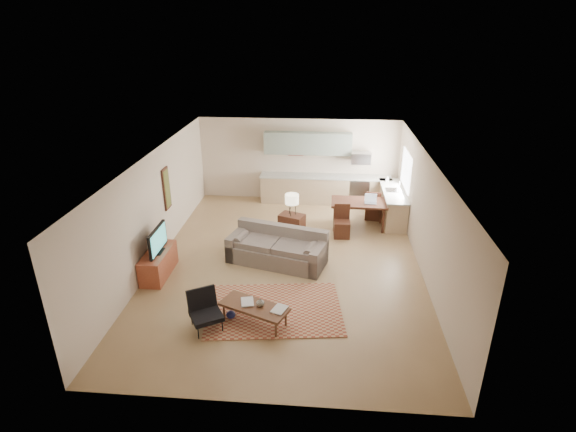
# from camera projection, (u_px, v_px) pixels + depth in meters

# --- Properties ---
(room) EXTENTS (9.00, 9.00, 9.00)m
(room) POSITION_uv_depth(u_px,v_px,m) (287.00, 213.00, 10.65)
(room) COLOR olive
(room) RESTS_ON ground
(kitchen_counter_back) EXTENTS (4.26, 0.64, 0.92)m
(kitchen_counter_back) POSITION_uv_depth(u_px,v_px,m) (325.00, 189.00, 14.76)
(kitchen_counter_back) COLOR tan
(kitchen_counter_back) RESTS_ON ground
(kitchen_counter_right) EXTENTS (0.64, 2.26, 0.92)m
(kitchen_counter_right) POSITION_uv_depth(u_px,v_px,m) (392.00, 205.00, 13.52)
(kitchen_counter_right) COLOR tan
(kitchen_counter_right) RESTS_ON ground
(kitchen_range) EXTENTS (0.62, 0.62, 0.90)m
(kitchen_range) POSITION_uv_depth(u_px,v_px,m) (359.00, 191.00, 14.68)
(kitchen_range) COLOR #A5A8AD
(kitchen_range) RESTS_ON ground
(kitchen_microwave) EXTENTS (0.62, 0.40, 0.35)m
(kitchen_microwave) POSITION_uv_depth(u_px,v_px,m) (361.00, 158.00, 14.26)
(kitchen_microwave) COLOR #A5A8AD
(kitchen_microwave) RESTS_ON room
(upper_cabinets) EXTENTS (2.80, 0.34, 0.70)m
(upper_cabinets) POSITION_uv_depth(u_px,v_px,m) (308.00, 143.00, 14.34)
(upper_cabinets) COLOR gray
(upper_cabinets) RESTS_ON room
(window_right) EXTENTS (0.02, 1.40, 1.05)m
(window_right) POSITION_uv_depth(u_px,v_px,m) (406.00, 170.00, 13.06)
(window_right) COLOR white
(window_right) RESTS_ON room
(wall_art_left) EXTENTS (0.06, 0.42, 1.10)m
(wall_art_left) POSITION_uv_depth(u_px,v_px,m) (167.00, 189.00, 11.64)
(wall_art_left) COLOR olive
(wall_art_left) RESTS_ON room
(triptych) EXTENTS (1.70, 0.04, 0.50)m
(triptych) POSITION_uv_depth(u_px,v_px,m) (296.00, 148.00, 14.58)
(triptych) COLOR beige
(triptych) RESTS_ON room
(rug) EXTENTS (2.99, 2.25, 0.02)m
(rug) POSITION_uv_depth(u_px,v_px,m) (274.00, 309.00, 9.38)
(rug) COLOR brown
(rug) RESTS_ON floor
(sofa) EXTENTS (2.69, 1.72, 0.87)m
(sofa) POSITION_uv_depth(u_px,v_px,m) (277.00, 247.00, 11.06)
(sofa) COLOR #695B53
(sofa) RESTS_ON floor
(coffee_table) EXTENTS (1.48, 1.05, 0.41)m
(coffee_table) POSITION_uv_depth(u_px,v_px,m) (255.00, 314.00, 8.89)
(coffee_table) COLOR #4A2A18
(coffee_table) RESTS_ON floor
(book_a) EXTENTS (0.39, 0.44, 0.03)m
(book_a) POSITION_uv_depth(u_px,v_px,m) (241.00, 302.00, 8.88)
(book_a) COLOR maroon
(book_a) RESTS_ON coffee_table
(book_b) EXTENTS (0.48, 0.51, 0.03)m
(book_b) POSITION_uv_depth(u_px,v_px,m) (274.00, 308.00, 8.73)
(book_b) COLOR navy
(book_b) RESTS_ON coffee_table
(vase) EXTENTS (0.16, 0.16, 0.17)m
(vase) POSITION_uv_depth(u_px,v_px,m) (260.00, 302.00, 8.78)
(vase) COLOR black
(vase) RESTS_ON coffee_table
(armchair) EXTENTS (0.91, 0.91, 0.76)m
(armchair) POSITION_uv_depth(u_px,v_px,m) (206.00, 312.00, 8.67)
(armchair) COLOR black
(armchair) RESTS_ON floor
(tv_credenza) EXTENTS (0.51, 1.32, 0.61)m
(tv_credenza) POSITION_uv_depth(u_px,v_px,m) (158.00, 263.00, 10.57)
(tv_credenza) COLOR brown
(tv_credenza) RESTS_ON floor
(tv) EXTENTS (0.10, 1.01, 0.61)m
(tv) POSITION_uv_depth(u_px,v_px,m) (157.00, 240.00, 10.32)
(tv) COLOR black
(tv) RESTS_ON tv_credenza
(console_table) EXTENTS (0.76, 0.64, 0.76)m
(console_table) POSITION_uv_depth(u_px,v_px,m) (292.00, 227.00, 12.22)
(console_table) COLOR #341910
(console_table) RESTS_ON floor
(table_lamp) EXTENTS (0.46, 0.46, 0.61)m
(table_lamp) POSITION_uv_depth(u_px,v_px,m) (292.00, 204.00, 11.95)
(table_lamp) COLOR beige
(table_lamp) RESTS_ON console_table
(dining_table) EXTENTS (1.60, 0.94, 0.80)m
(dining_table) POSITION_uv_depth(u_px,v_px,m) (358.00, 214.00, 12.99)
(dining_table) COLOR #341910
(dining_table) RESTS_ON floor
(dining_chair_near) EXTENTS (0.45, 0.47, 0.91)m
(dining_chair_near) POSITION_uv_depth(u_px,v_px,m) (342.00, 222.00, 12.39)
(dining_chair_near) COLOR #341910
(dining_chair_near) RESTS_ON floor
(dining_chair_far) EXTENTS (0.50, 0.51, 0.92)m
(dining_chair_far) POSITION_uv_depth(u_px,v_px,m) (373.00, 204.00, 13.55)
(dining_chair_far) COLOR #341910
(dining_chair_far) RESTS_ON floor
(laptop) EXTENTS (0.35, 0.27, 0.25)m
(laptop) POSITION_uv_depth(u_px,v_px,m) (371.00, 199.00, 12.66)
(laptop) COLOR #A5A8AD
(laptop) RESTS_ON dining_table
(soap_bottle) EXTENTS (0.12, 0.12, 0.19)m
(soap_bottle) POSITION_uv_depth(u_px,v_px,m) (387.00, 179.00, 14.02)
(soap_bottle) COLOR beige
(soap_bottle) RESTS_ON kitchen_counter_right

